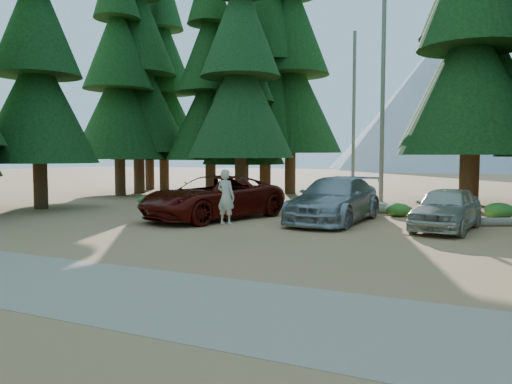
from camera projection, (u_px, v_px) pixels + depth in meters
ground at (260, 240)px, 15.43m from camera, size 160.00×160.00×0.00m
gravel_strip at (118, 291)px, 9.57m from camera, size 26.00×3.50×0.01m
forest_belt_north at (369, 200)px, 28.94m from camera, size 36.00×7.00×22.00m
forest_belt_west at (20, 206)px, 25.65m from camera, size 6.00×22.00×22.00m
snag_front at (383, 94)px, 27.72m from camera, size 0.24×0.24×12.00m
snag_back at (354, 116)px, 30.00m from camera, size 0.20×0.20×10.00m
mountain_peak at (442, 103)px, 95.13m from camera, size 48.00×50.00×28.00m
red_pickup at (213, 197)px, 20.43m from camera, size 4.67×6.98×1.78m
silver_minivan_center at (335, 200)px, 19.53m from camera, size 2.73×6.12×1.74m
silver_minivan_right at (447, 208)px, 17.35m from camera, size 2.41×4.68×1.52m
frisbee_player at (226, 196)px, 14.87m from camera, size 0.65×0.48×1.65m
log_left at (353, 209)px, 22.90m from camera, size 4.42×0.73×0.32m
log_mid at (382, 206)px, 24.10m from camera, size 3.09×2.44×0.30m
shrub_far_left at (179, 198)px, 27.71m from camera, size 0.97×0.97×0.53m
shrub_left at (276, 201)px, 25.63m from camera, size 0.89×0.89×0.49m
shrub_center_left at (345, 204)px, 23.67m from camera, size 1.09×1.09×0.60m
shrub_center_right at (310, 207)px, 22.42m from camera, size 0.98×0.98×0.54m
shrub_right at (398, 210)px, 21.32m from camera, size 1.05×1.05×0.57m
shrub_far_right at (499, 211)px, 20.45m from camera, size 1.21×1.21×0.67m
shrub_edge_west at (146, 200)px, 26.31m from camera, size 0.87×0.87×0.48m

